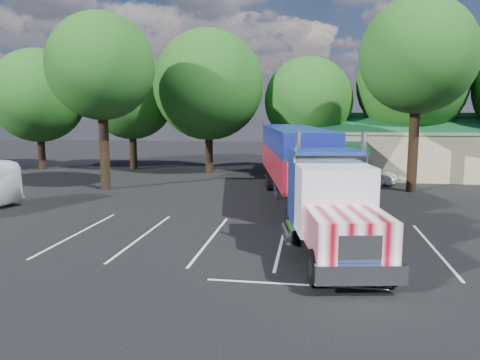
# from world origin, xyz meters

# --- Properties ---
(ground) EXTENTS (120.00, 120.00, 0.00)m
(ground) POSITION_xyz_m (0.00, 0.00, 0.00)
(ground) COLOR black
(ground) RESTS_ON ground
(event_hall) EXTENTS (24.20, 14.12, 5.55)m
(event_hall) POSITION_xyz_m (13.74, 17.81, 2.21)
(event_hall) COLOR tan
(event_hall) RESTS_ON ground
(tree_row_a) EXTENTS (9.00, 9.00, 11.68)m
(tree_row_a) POSITION_xyz_m (-22.00, 16.50, 7.16)
(tree_row_a) COLOR black
(tree_row_a) RESTS_ON ground
(tree_row_b) EXTENTS (8.40, 8.40, 11.35)m
(tree_row_b) POSITION_xyz_m (-13.00, 17.80, 7.13)
(tree_row_b) COLOR black
(tree_row_b) RESTS_ON ground
(tree_row_c) EXTENTS (10.00, 10.00, 13.05)m
(tree_row_c) POSITION_xyz_m (-5.00, 16.20, 8.04)
(tree_row_c) COLOR black
(tree_row_c) RESTS_ON ground
(tree_row_d) EXTENTS (8.00, 8.00, 10.60)m
(tree_row_d) POSITION_xyz_m (4.00, 17.50, 6.58)
(tree_row_d) COLOR black
(tree_row_d) RESTS_ON ground
(tree_row_e) EXTENTS (9.60, 9.60, 12.90)m
(tree_row_e) POSITION_xyz_m (13.00, 18.00, 8.09)
(tree_row_e) COLOR black
(tree_row_e) RESTS_ON ground
(tree_near_left) EXTENTS (7.60, 7.60, 12.65)m
(tree_near_left) POSITION_xyz_m (-10.50, 6.00, 8.81)
(tree_near_left) COLOR black
(tree_near_left) RESTS_ON ground
(tree_near_right) EXTENTS (8.00, 8.00, 13.50)m
(tree_near_right) POSITION_xyz_m (11.50, 8.50, 9.46)
(tree_near_right) COLOR black
(tree_near_right) RESTS_ON ground
(semi_truck) EXTENTS (6.88, 23.59, 4.91)m
(semi_truck) POSITION_xyz_m (3.82, 0.75, 2.78)
(semi_truck) COLOR black
(semi_truck) RESTS_ON ground
(woman) EXTENTS (0.45, 0.67, 1.78)m
(woman) POSITION_xyz_m (4.50, -6.00, 0.89)
(woman) COLOR black
(woman) RESTS_ON ground
(bicycle) EXTENTS (1.00, 2.02, 1.02)m
(bicycle) POSITION_xyz_m (2.10, 4.65, 0.51)
(bicycle) COLOR black
(bicycle) RESTS_ON ground
(silver_sedan) EXTENTS (4.77, 3.26, 1.49)m
(silver_sedan) POSITION_xyz_m (8.70, 11.48, 0.74)
(silver_sedan) COLOR #9E9FA5
(silver_sedan) RESTS_ON ground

